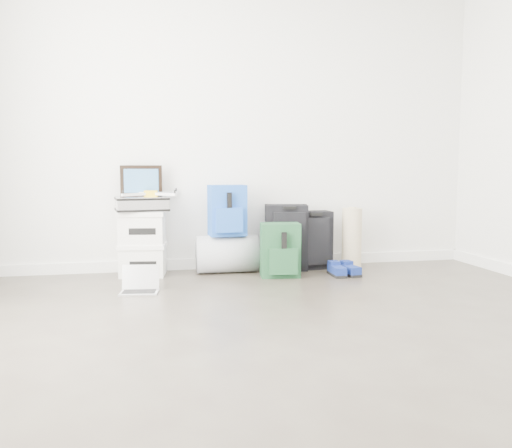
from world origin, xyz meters
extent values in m
plane|color=#352C26|center=(0.00, 0.00, 0.00)|extent=(5.00, 5.00, 0.00)
cube|color=white|center=(0.00, 2.50, 1.35)|extent=(4.50, 0.02, 2.70)
cube|color=white|center=(0.00, 2.49, 0.05)|extent=(4.50, 0.02, 0.10)
cube|color=silver|center=(-0.92, 2.29, 0.12)|extent=(0.42, 0.35, 0.25)
cube|color=silver|center=(-0.92, 2.29, 0.27)|extent=(0.44, 0.37, 0.04)
cube|color=silver|center=(-0.92, 2.29, 0.41)|extent=(0.42, 0.35, 0.25)
cube|color=silver|center=(-0.92, 2.29, 0.55)|extent=(0.44, 0.37, 0.04)
cube|color=#B2B2B7|center=(-0.92, 2.29, 0.63)|extent=(0.47, 0.36, 0.12)
cube|color=black|center=(-0.92, 2.39, 0.83)|extent=(0.36, 0.06, 0.27)
cube|color=#246192|center=(-0.92, 2.38, 0.83)|extent=(0.30, 0.04, 0.21)
cube|color=yellow|center=(-0.84, 2.27, 0.72)|extent=(0.12, 0.12, 0.06)
cube|color=white|center=(-0.72, 2.37, 0.72)|extent=(0.25, 0.22, 0.02)
cube|color=white|center=(-0.94, 2.39, 0.72)|extent=(0.22, 0.25, 0.02)
cube|color=white|center=(-0.96, 2.17, 0.72)|extent=(0.25, 0.22, 0.02)
cube|color=white|center=(-0.74, 2.15, 0.72)|extent=(0.22, 0.25, 0.02)
cylinder|color=gray|center=(-0.17, 2.28, 0.17)|extent=(0.56, 0.35, 0.34)
cube|color=#194EA7|center=(-0.17, 2.26, 0.57)|extent=(0.34, 0.22, 0.45)
cube|color=#194EA7|center=(-0.17, 2.15, 0.49)|extent=(0.24, 0.08, 0.22)
cube|color=black|center=(0.38, 2.30, 0.30)|extent=(0.43, 0.30, 0.60)
cube|color=black|center=(0.38, 2.18, 0.30)|extent=(0.29, 0.09, 0.48)
cube|color=black|center=(0.38, 2.18, 0.59)|extent=(0.12, 0.05, 0.02)
cube|color=#163D25|center=(0.25, 1.99, 0.23)|extent=(0.36, 0.24, 0.47)
cube|color=#163D25|center=(0.25, 1.88, 0.15)|extent=(0.25, 0.09, 0.22)
cube|color=black|center=(0.64, 2.30, 0.27)|extent=(0.35, 0.21, 0.54)
cube|color=black|center=(0.64, 2.19, 0.27)|extent=(0.26, 0.04, 0.43)
cube|color=black|center=(0.64, 2.20, 0.52)|extent=(0.12, 0.03, 0.02)
cube|color=black|center=(0.75, 1.92, 0.01)|extent=(0.11, 0.26, 0.02)
cube|color=navy|center=(0.75, 1.92, 0.06)|extent=(0.10, 0.25, 0.06)
cube|color=black|center=(0.86, 1.92, 0.01)|extent=(0.14, 0.28, 0.02)
cube|color=navy|center=(0.86, 1.92, 0.06)|extent=(0.14, 0.26, 0.06)
cylinder|color=tan|center=(1.02, 2.28, 0.28)|extent=(0.18, 0.18, 0.56)
cube|color=silver|center=(-0.95, 1.60, 0.01)|extent=(0.31, 0.23, 0.01)
cube|color=black|center=(-0.95, 1.60, 0.01)|extent=(0.26, 0.16, 0.00)
cube|color=black|center=(-0.94, 1.69, 0.11)|extent=(0.28, 0.05, 0.19)
camera|label=1|loc=(-0.90, -2.51, 0.95)|focal=38.00mm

